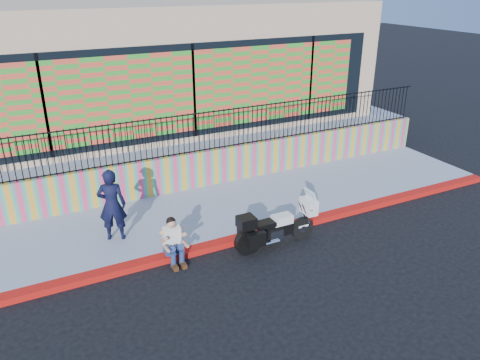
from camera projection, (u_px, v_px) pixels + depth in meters
ground at (258, 237)px, 11.74m from camera, size 90.00×90.00×0.00m
red_curb at (258, 234)px, 11.71m from camera, size 16.00×0.30×0.15m
sidewalk at (230, 207)px, 13.06m from camera, size 16.00×3.00×0.15m
mural_wall at (207, 168)px, 14.12m from camera, size 16.00×0.20×1.10m
metal_fence at (206, 131)px, 13.67m from camera, size 15.80×0.04×1.20m
elevated_platform at (157, 126)px, 18.34m from camera, size 16.00×10.00×1.25m
storefront_building at (153, 59)px, 17.12m from camera, size 14.00×8.06×4.00m
police_motorcycle at (275, 226)px, 11.11m from camera, size 2.09×0.69×1.30m
police_officer at (112, 205)px, 11.03m from camera, size 0.76×0.63×1.80m
seated_man at (174, 245)px, 10.51m from camera, size 0.54×0.71×1.06m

